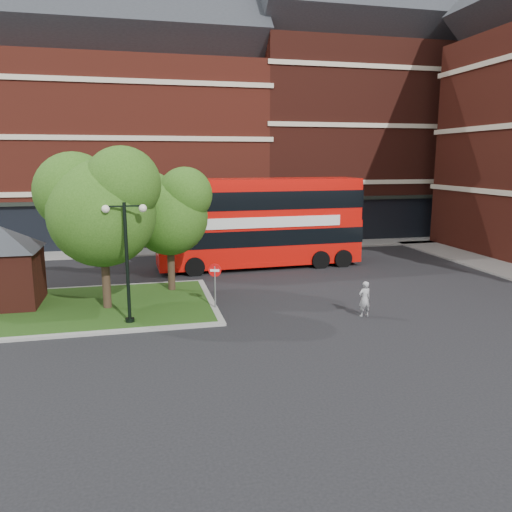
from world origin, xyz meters
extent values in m
plane|color=black|center=(0.00, 0.00, 0.00)|extent=(120.00, 120.00, 0.00)
cube|color=slate|center=(0.00, 16.50, 0.06)|extent=(44.00, 3.00, 0.12)
cube|color=maroon|center=(-8.00, 24.00, 7.00)|extent=(26.00, 12.00, 14.00)
cube|color=#471911|center=(14.00, 24.00, 8.00)|extent=(18.00, 12.00, 16.00)
cube|color=gray|center=(-8.00, 3.00, 0.06)|extent=(12.60, 7.60, 0.12)
cube|color=#19380F|center=(-8.00, 3.00, 0.07)|extent=(12.00, 7.00, 0.15)
cube|color=#471911|center=(-11.00, 4.00, 1.40)|extent=(3.00, 3.00, 2.50)
cone|color=#23262B|center=(-11.00, 4.00, 3.20)|extent=(6.51, 6.51, 1.10)
cylinder|color=#2D2116|center=(-6.50, 2.50, 1.96)|extent=(0.36, 0.36, 3.92)
sphere|color=#264F13|center=(-6.50, 2.50, 4.34)|extent=(4.60, 4.60, 4.60)
sphere|color=#264F13|center=(-7.65, 3.19, 5.25)|extent=(3.45, 3.45, 3.45)
sphere|color=#264F13|center=(-5.58, 2.04, 5.60)|extent=(3.22, 3.22, 3.22)
cylinder|color=#2D2116|center=(-3.50, 5.00, 1.74)|extent=(0.36, 0.36, 3.47)
sphere|color=#264F13|center=(-3.50, 5.00, 3.84)|extent=(3.80, 3.80, 3.80)
sphere|color=#264F13|center=(-4.45, 5.57, 4.65)|extent=(2.85, 2.85, 2.85)
sphere|color=#264F13|center=(-2.74, 4.62, 4.96)|extent=(2.66, 2.66, 2.66)
cylinder|color=black|center=(-5.50, 0.20, 2.50)|extent=(0.14, 0.14, 5.00)
cylinder|color=black|center=(-5.50, 0.20, 0.15)|extent=(0.36, 0.36, 0.30)
cube|color=black|center=(-5.50, 0.20, 4.85)|extent=(1.40, 0.06, 0.06)
sphere|color=#F2EACC|center=(-6.20, 0.20, 4.75)|extent=(0.32, 0.32, 0.32)
sphere|color=#F2EACC|center=(-4.80, 0.20, 4.75)|extent=(0.32, 0.32, 0.32)
cylinder|color=black|center=(2.00, 14.50, 2.50)|extent=(0.14, 0.14, 5.00)
cylinder|color=black|center=(2.00, 14.50, 0.15)|extent=(0.36, 0.36, 0.30)
cube|color=black|center=(2.00, 14.50, 4.85)|extent=(1.40, 0.06, 0.06)
sphere|color=#F2EACC|center=(1.30, 14.50, 4.75)|extent=(0.32, 0.32, 0.32)
sphere|color=#F2EACC|center=(2.70, 14.50, 4.75)|extent=(0.32, 0.32, 0.32)
cylinder|color=black|center=(10.00, 14.50, 2.50)|extent=(0.14, 0.14, 5.00)
cylinder|color=black|center=(10.00, 14.50, 0.15)|extent=(0.36, 0.36, 0.30)
cube|color=black|center=(10.00, 14.50, 4.85)|extent=(1.40, 0.06, 0.06)
sphere|color=#F2EACC|center=(9.30, 14.50, 4.75)|extent=(0.32, 0.32, 0.32)
sphere|color=#F2EACC|center=(10.70, 14.50, 4.75)|extent=(0.32, 0.32, 0.32)
cube|color=red|center=(2.25, 9.93, 1.72)|extent=(12.68, 3.33, 2.40)
cube|color=red|center=(2.25, 9.93, 4.12)|extent=(12.55, 3.30, 2.40)
cube|color=black|center=(2.25, 9.93, 4.24)|extent=(12.68, 3.33, 1.09)
cube|color=silver|center=(2.31, 8.47, 2.97)|extent=(9.43, 0.40, 0.63)
imported|color=#98979A|center=(4.29, -0.87, 0.77)|extent=(0.61, 0.45, 1.55)
imported|color=#A7ABAE|center=(-0.31, 14.50, 0.71)|extent=(4.36, 2.21, 1.42)
imported|color=silver|center=(3.00, 16.00, 0.77)|extent=(4.80, 2.13, 1.53)
cylinder|color=slate|center=(-1.80, 1.50, 1.00)|extent=(0.07, 0.07, 2.00)
cylinder|color=red|center=(-1.80, 1.50, 1.82)|extent=(0.56, 0.24, 0.58)
cube|color=white|center=(-1.80, 1.50, 1.82)|extent=(0.40, 0.17, 0.11)
camera|label=1|loc=(-4.91, -19.84, 6.66)|focal=35.00mm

